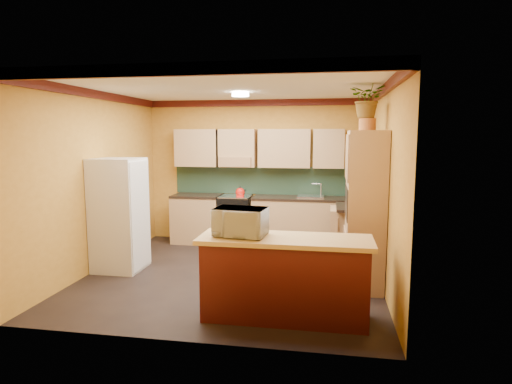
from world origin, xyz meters
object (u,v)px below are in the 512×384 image
pantry (365,210)px  breakfast_bar (285,281)px  fridge (119,215)px  stove (236,220)px  base_cabinets_back (268,222)px  microwave (240,222)px

pantry → breakfast_bar: size_ratio=1.17×
fridge → breakfast_bar: bearing=-27.0°
stove → pantry: 2.99m
base_cabinets_back → stove: stove is taller
fridge → pantry: bearing=-1.6°
base_cabinets_back → pantry: 2.57m
fridge → breakfast_bar: fridge is taller
breakfast_bar → microwave: size_ratio=3.20×
base_cabinets_back → fridge: fridge is taller
fridge → microwave: fridge is taller
breakfast_bar → microwave: 0.82m
fridge → microwave: bearing=-32.1°
fridge → breakfast_bar: (2.66, -1.36, -0.41)m
fridge → pantry: 3.61m
stove → microwave: (0.76, -3.19, 0.63)m
stove → microwave: 3.34m
base_cabinets_back → stove: (-0.62, -0.00, 0.02)m
base_cabinets_back → microwave: size_ratio=6.48×
stove → fridge: bearing=-127.3°
base_cabinets_back → microwave: (0.14, -3.19, 0.65)m
base_cabinets_back → fridge: bearing=-137.8°
pantry → microwave: size_ratio=3.73×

